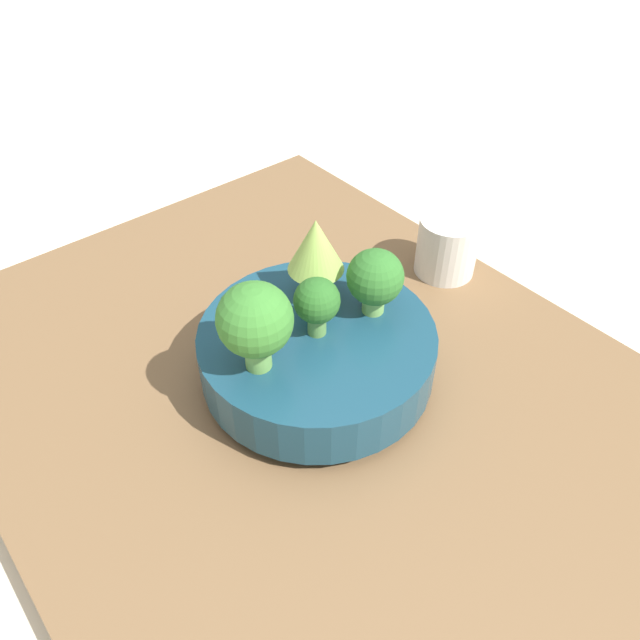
# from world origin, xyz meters

# --- Properties ---
(ground_plane) EXTENTS (6.00, 6.00, 0.00)m
(ground_plane) POSITION_xyz_m (0.00, 0.00, 0.00)
(ground_plane) COLOR beige
(table) EXTENTS (0.84, 0.64, 0.05)m
(table) POSITION_xyz_m (0.00, 0.00, 0.02)
(table) COLOR brown
(table) RESTS_ON ground_plane
(bowl) EXTENTS (0.25, 0.25, 0.07)m
(bowl) POSITION_xyz_m (-0.00, -0.01, 0.09)
(bowl) COLOR navy
(bowl) RESTS_ON table
(romanesco_piece_near) EXTENTS (0.06, 0.06, 0.10)m
(romanesco_piece_near) POSITION_xyz_m (0.05, -0.05, 0.18)
(romanesco_piece_near) COLOR #7AB256
(romanesco_piece_near) RESTS_ON bowl
(broccoli_floret_front) EXTENTS (0.06, 0.06, 0.07)m
(broccoli_floret_front) POSITION_xyz_m (-0.01, -0.08, 0.16)
(broccoli_floret_front) COLOR #7AB256
(broccoli_floret_front) RESTS_ON bowl
(broccoli_floret_center) EXTENTS (0.05, 0.05, 0.07)m
(broccoli_floret_center) POSITION_xyz_m (-0.00, -0.01, 0.16)
(broccoli_floret_center) COLOR #609347
(broccoli_floret_center) RESTS_ON bowl
(broccoli_floret_back) EXTENTS (0.07, 0.07, 0.10)m
(broccoli_floret_back) POSITION_xyz_m (0.00, 0.06, 0.17)
(broccoli_floret_back) COLOR #6BA34C
(broccoli_floret_back) RESTS_ON bowl
(cup) EXTENTS (0.08, 0.08, 0.08)m
(cup) POSITION_xyz_m (0.04, -0.26, 0.09)
(cup) COLOR silver
(cup) RESTS_ON table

